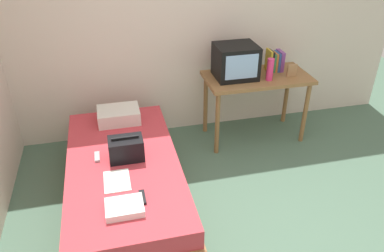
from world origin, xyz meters
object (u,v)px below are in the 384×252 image
at_px(water_bottle, 270,69).
at_px(picture_frame, 292,70).
at_px(magazine, 117,181).
at_px(pillow, 119,115).
at_px(handbag, 126,149).
at_px(remote_dark, 142,197).
at_px(desk, 257,84).
at_px(tv, 236,61).
at_px(folded_towel, 125,208).
at_px(remote_silver, 97,157).
at_px(bed, 125,182).
at_px(book_row, 275,61).

distance_m(water_bottle, picture_frame, 0.28).
bearing_deg(magazine, pillow, 84.77).
xyz_separation_m(handbag, magazine, (-0.11, -0.31, -0.10)).
xyz_separation_m(water_bottle, pillow, (-1.63, 0.03, -0.36)).
relative_size(pillow, remote_dark, 2.72).
xyz_separation_m(pillow, remote_dark, (0.09, -1.25, -0.06)).
relative_size(desk, pillow, 2.73).
height_order(magazine, remote_dark, remote_dark).
distance_m(tv, folded_towel, 2.06).
xyz_separation_m(desk, folded_towel, (-1.60, -1.45, -0.18)).
bearing_deg(remote_silver, bed, -25.21).
distance_m(pillow, magazine, 1.00).
distance_m(pillow, handbag, 0.69).
distance_m(desk, picture_frame, 0.41).
bearing_deg(remote_silver, book_row, 22.25).
height_order(handbag, folded_towel, handbag).
relative_size(bed, pillow, 4.71).
xyz_separation_m(tv, remote_silver, (-1.53, -0.75, -0.48)).
xyz_separation_m(remote_silver, folded_towel, (0.18, -0.73, 0.02)).
height_order(desk, folded_towel, desk).
bearing_deg(book_row, magazine, -147.36).
bearing_deg(handbag, folded_towel, -96.57).
height_order(bed, picture_frame, picture_frame).
xyz_separation_m(water_bottle, folded_towel, (-1.68, -1.32, -0.40)).
bearing_deg(magazine, remote_silver, 111.60).
height_order(bed, water_bottle, water_bottle).
distance_m(tv, pillow, 1.37).
bearing_deg(book_row, remote_silver, -157.75).
distance_m(water_bottle, magazine, 2.01).
bearing_deg(book_row, remote_dark, -139.40).
height_order(pillow, handbag, handbag).
relative_size(picture_frame, remote_dark, 0.89).
bearing_deg(pillow, picture_frame, 0.00).
bearing_deg(handbag, water_bottle, 22.20).
distance_m(handbag, remote_dark, 0.57).
bearing_deg(remote_dark, water_bottle, 38.36).
xyz_separation_m(desk, remote_silver, (-1.79, -0.72, -0.20)).
bearing_deg(remote_silver, remote_dark, -62.61).
bearing_deg(picture_frame, magazine, -153.45).
distance_m(tv, handbag, 1.56).
distance_m(picture_frame, pillow, 1.93).
relative_size(book_row, remote_silver, 1.72).
relative_size(book_row, magazine, 0.85).
xyz_separation_m(remote_dark, remote_silver, (-0.33, 0.63, 0.00)).
bearing_deg(water_bottle, book_row, 55.89).
relative_size(remote_silver, folded_towel, 0.51).
bearing_deg(remote_silver, desk, 22.06).
bearing_deg(tv, picture_frame, -12.10).
bearing_deg(magazine, book_row, 32.64).
height_order(pillow, magazine, pillow).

